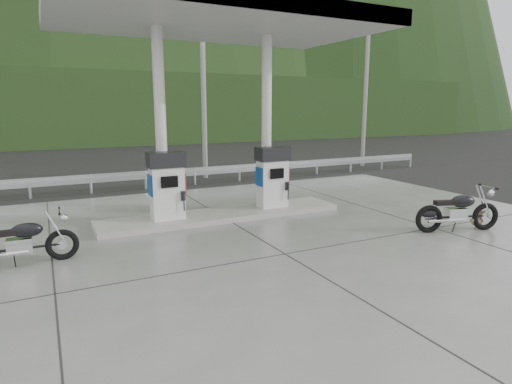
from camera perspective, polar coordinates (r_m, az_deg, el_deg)
name	(u,v)px	position (r m, az deg, el deg)	size (l,w,h in m)	color
ground	(264,242)	(10.14, 1.02, -6.69)	(160.00, 160.00, 0.00)	black
forecourt_apron	(264,242)	(10.14, 1.02, -6.63)	(18.00, 14.00, 0.02)	slate
pump_island	(223,215)	(12.30, -4.38, -3.04)	(7.00, 1.40, 0.15)	gray
gas_pump_left	(167,186)	(11.60, -11.79, 0.81)	(0.95, 0.55, 1.80)	silver
gas_pump_right	(272,177)	(12.78, 2.21, 1.99)	(0.95, 0.55, 1.80)	silver
canopy_column_left	(161,124)	(11.82, -12.61, 8.78)	(0.30, 0.30, 5.00)	silver
canopy_column_right	(266,123)	(12.97, 1.40, 9.24)	(0.30, 0.30, 5.00)	silver
canopy_roof	(220,20)	(12.13, -4.78, 21.88)	(8.50, 5.00, 0.40)	beige
guardrail	(170,169)	(17.31, -11.33, 3.00)	(26.00, 0.16, 1.42)	#AFB3B7
road	(151,175)	(20.78, -13.83, 2.27)	(60.00, 7.00, 0.01)	black
utility_pole_b	(203,87)	(19.20, -7.02, 13.77)	(0.22, 0.22, 8.00)	gray
utility_pole_c	(366,90)	(23.79, 14.41, 13.00)	(0.22, 0.22, 8.00)	gray
tree_band	(98,109)	(38.81, -20.28, 10.36)	(80.00, 6.00, 6.00)	black
forested_hills	(75,129)	(68.77, -23.02, 7.74)	(100.00, 40.00, 140.00)	black
motorcycle_left	(22,243)	(9.73, -28.70, -5.93)	(1.94, 0.61, 0.92)	black
motorcycle_right	(458,212)	(11.98, 25.32, -2.39)	(2.12, 0.67, 1.01)	black
duck	(477,221)	(12.51, 27.38, -3.46)	(0.56, 0.16, 0.40)	brown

